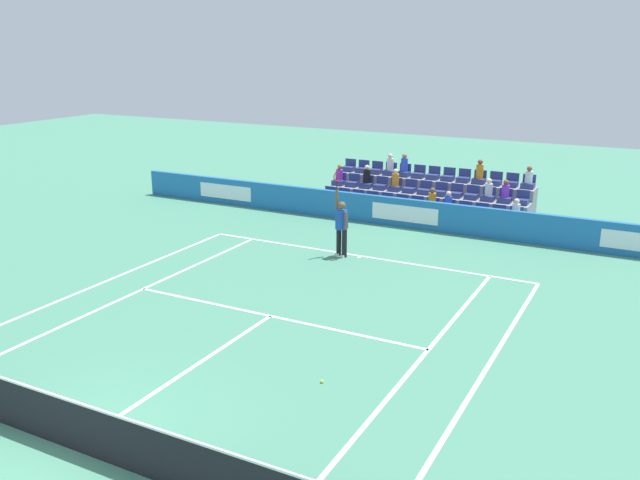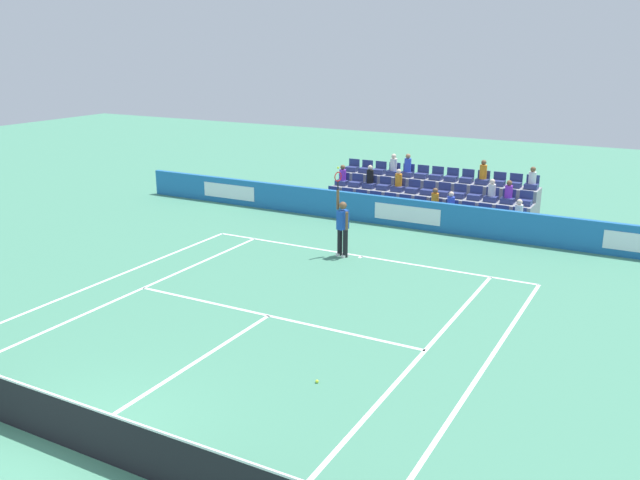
% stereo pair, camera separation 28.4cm
% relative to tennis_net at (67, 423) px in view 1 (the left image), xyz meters
% --- Properties ---
extents(ground_plane, '(80.00, 80.00, 0.00)m').
position_rel_tennis_net_xyz_m(ground_plane, '(0.00, 0.00, -0.49)').
color(ground_plane, '#47896B').
extents(line_baseline, '(10.97, 0.10, 0.01)m').
position_rel_tennis_net_xyz_m(line_baseline, '(0.00, -11.89, -0.49)').
color(line_baseline, white).
rests_on(line_baseline, ground).
extents(line_service, '(8.23, 0.10, 0.01)m').
position_rel_tennis_net_xyz_m(line_service, '(0.00, -6.40, -0.49)').
color(line_service, white).
rests_on(line_service, ground).
extents(line_centre_service, '(0.10, 6.40, 0.01)m').
position_rel_tennis_net_xyz_m(line_centre_service, '(0.00, -3.20, -0.49)').
color(line_centre_service, white).
rests_on(line_centre_service, ground).
extents(line_singles_sideline_left, '(0.10, 11.89, 0.01)m').
position_rel_tennis_net_xyz_m(line_singles_sideline_left, '(4.12, -5.95, -0.49)').
color(line_singles_sideline_left, white).
rests_on(line_singles_sideline_left, ground).
extents(line_singles_sideline_right, '(0.10, 11.89, 0.01)m').
position_rel_tennis_net_xyz_m(line_singles_sideline_right, '(-4.12, -5.95, -0.49)').
color(line_singles_sideline_right, white).
rests_on(line_singles_sideline_right, ground).
extents(line_doubles_sideline_left, '(0.10, 11.89, 0.01)m').
position_rel_tennis_net_xyz_m(line_doubles_sideline_left, '(5.49, -5.95, -0.49)').
color(line_doubles_sideline_left, white).
rests_on(line_doubles_sideline_left, ground).
extents(line_doubles_sideline_right, '(0.10, 11.89, 0.01)m').
position_rel_tennis_net_xyz_m(line_doubles_sideline_right, '(-5.49, -5.95, -0.49)').
color(line_doubles_sideline_right, white).
rests_on(line_doubles_sideline_right, ground).
extents(line_centre_mark, '(0.10, 0.20, 0.01)m').
position_rel_tennis_net_xyz_m(line_centre_mark, '(0.00, -11.79, -0.49)').
color(line_centre_mark, white).
rests_on(line_centre_mark, ground).
extents(sponsor_barrier, '(23.83, 0.22, 1.06)m').
position_rel_tennis_net_xyz_m(sponsor_barrier, '(0.00, -15.83, 0.04)').
color(sponsor_barrier, '#1E66AD').
rests_on(sponsor_barrier, ground).
extents(tennis_net, '(11.97, 0.10, 1.07)m').
position_rel_tennis_net_xyz_m(tennis_net, '(0.00, 0.00, 0.00)').
color(tennis_net, '#33383D').
rests_on(tennis_net, ground).
extents(tennis_player, '(0.51, 0.42, 2.85)m').
position_rel_tennis_net_xyz_m(tennis_player, '(0.56, -11.60, 0.50)').
color(tennis_player, black).
rests_on(tennis_player, ground).
extents(stadium_stand, '(8.06, 2.85, 2.20)m').
position_rel_tennis_net_xyz_m(stadium_stand, '(-0.01, -18.14, 0.06)').
color(stadium_stand, gray).
rests_on(stadium_stand, ground).
extents(loose_tennis_ball, '(0.07, 0.07, 0.07)m').
position_rel_tennis_net_xyz_m(loose_tennis_ball, '(-2.71, -3.97, -0.46)').
color(loose_tennis_ball, '#D1E533').
rests_on(loose_tennis_ball, ground).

